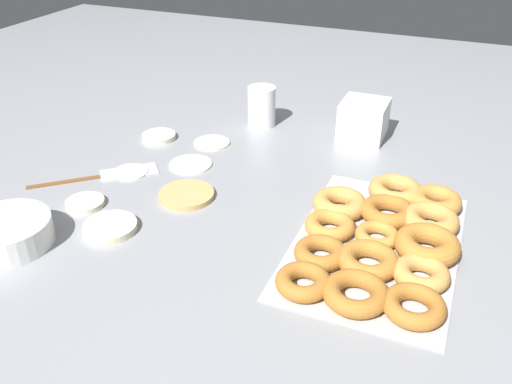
# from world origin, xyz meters

# --- Properties ---
(ground_plane) EXTENTS (3.00, 3.00, 0.00)m
(ground_plane) POSITION_xyz_m (0.00, 0.00, 0.00)
(ground_plane) COLOR gray
(pancake_0) EXTENTS (0.08, 0.08, 0.01)m
(pancake_0) POSITION_xyz_m (-0.16, 0.20, 0.01)
(pancake_0) COLOR beige
(pancake_0) RESTS_ON ground_plane
(pancake_1) EXTENTS (0.11, 0.11, 0.01)m
(pancake_1) POSITION_xyz_m (-0.21, 0.10, 0.01)
(pancake_1) COLOR beige
(pancake_1) RESTS_ON ground_plane
(pancake_2) EXTENTS (0.08, 0.08, 0.01)m
(pancake_2) POSITION_xyz_m (0.00, 0.20, 0.00)
(pancake_2) COLOR silver
(pancake_2) RESTS_ON ground_plane
(pancake_3) EXTENTS (0.10, 0.10, 0.01)m
(pancake_3) POSITION_xyz_m (0.09, 0.09, 0.00)
(pancake_3) COLOR silver
(pancake_3) RESTS_ON ground_plane
(pancake_4) EXTENTS (0.09, 0.09, 0.01)m
(pancake_4) POSITION_xyz_m (0.21, 0.09, 0.00)
(pancake_4) COLOR beige
(pancake_4) RESTS_ON ground_plane
(pancake_5) EXTENTS (0.12, 0.12, 0.01)m
(pancake_5) POSITION_xyz_m (-0.05, 0.02, 0.01)
(pancake_5) COLOR tan
(pancake_5) RESTS_ON ground_plane
(pancake_6) EXTENTS (0.09, 0.09, 0.01)m
(pancake_6) POSITION_xyz_m (0.19, 0.23, 0.01)
(pancake_6) COLOR beige
(pancake_6) RESTS_ON ground_plane
(donut_tray) EXTENTS (0.46, 0.30, 0.05)m
(donut_tray) POSITION_xyz_m (-0.06, -0.40, 0.02)
(donut_tray) COLOR silver
(donut_tray) RESTS_ON ground_plane
(batter_bowl) EXTENTS (0.16, 0.16, 0.05)m
(batter_bowl) POSITION_xyz_m (-0.32, 0.25, 0.03)
(batter_bowl) COLOR white
(batter_bowl) RESTS_ON ground_plane
(container_stack) EXTENTS (0.12, 0.12, 0.10)m
(container_stack) POSITION_xyz_m (0.40, -0.26, 0.05)
(container_stack) COLOR white
(container_stack) RESTS_ON ground_plane
(paper_cup) EXTENTS (0.08, 0.08, 0.11)m
(paper_cup) POSITION_xyz_m (0.38, 0.02, 0.05)
(paper_cup) COLOR white
(paper_cup) RESTS_ON ground_plane
(spatula) EXTENTS (0.22, 0.24, 0.01)m
(spatula) POSITION_xyz_m (-0.02, 0.22, 0.00)
(spatula) COLOR brown
(spatula) RESTS_ON ground_plane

